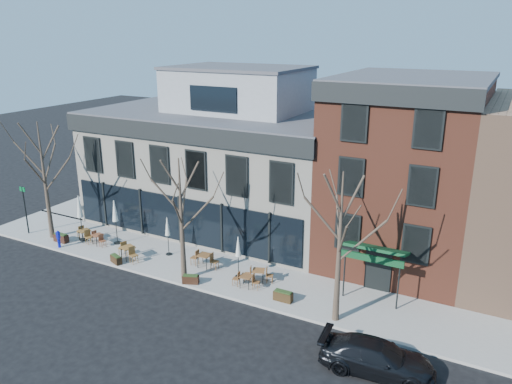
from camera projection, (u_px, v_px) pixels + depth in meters
The scene contains 25 objects.
ground at pixel (182, 246), 33.00m from camera, with size 120.00×120.00×0.00m, color black.
sidewalk_front at pixel (205, 268), 29.72m from camera, with size 33.50×4.70×0.15m, color gray.
sidewalk_side at pixel (117, 195), 43.03m from camera, with size 4.50×12.00×0.15m, color gray.
corner_building at pixel (222, 160), 35.77m from camera, with size 18.39×10.39×11.10m.
red_brick_building at pixel (406, 171), 29.66m from camera, with size 8.20×11.78×11.18m.
tree_corner at pixel (45, 179), 32.77m from camera, with size 3.93×3.98×7.92m.
tree_mid at pixel (182, 219), 27.20m from camera, with size 3.50×3.55×7.04m.
tree_right at pixel (340, 247), 23.13m from camera, with size 3.72×3.77×7.48m.
sign_pole at pixel (25, 207), 34.09m from camera, with size 0.50×0.10×3.40m.
parked_sedan at pixel (377, 358), 20.61m from camera, with size 1.93×4.74×1.38m, color black.
call_box at pixel (58, 238), 32.20m from camera, with size 0.24×0.24×1.19m.
cafe_set_0 at pixel (85, 234), 33.27m from camera, with size 1.79×1.01×0.92m.
cafe_set_1 at pixel (98, 238), 32.74m from camera, with size 1.62×0.80×0.83m.
cafe_set_2 at pixel (128, 251), 30.60m from camera, with size 1.92×1.09×0.99m.
cafe_set_3 at pixel (205, 259), 29.58m from camera, with size 1.85×0.77×0.97m.
cafe_set_4 at pixel (246, 280), 27.24m from camera, with size 1.61×0.71×0.83m.
cafe_set_5 at pixel (259, 274), 27.83m from camera, with size 1.71×0.95×0.88m.
umbrella_0 at pixel (79, 209), 32.85m from camera, with size 0.50×0.50×3.16m.
umbrella_1 at pixel (115, 213), 32.35m from camera, with size 0.48×0.48×3.01m.
umbrella_2 at pixel (167, 228), 30.82m from camera, with size 0.40×0.40×2.50m.
umbrella_3 at pixel (238, 249), 27.98m from camera, with size 0.40×0.40×2.49m.
planter_0 at pixel (61, 238), 33.17m from camera, with size 1.03×0.41×0.58m.
planter_1 at pixel (116, 259), 30.15m from camera, with size 0.96×0.65×0.50m.
planter_2 at pixel (191, 279), 27.71m from camera, with size 0.98×0.67×0.51m.
planter_3 at pixel (283, 296), 25.91m from camera, with size 1.00×0.40×0.56m.
Camera 1 is at (18.51, -24.47, 13.56)m, focal length 35.00 mm.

